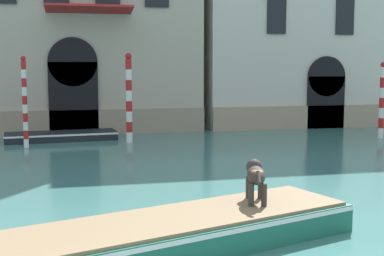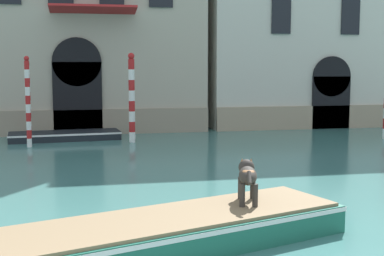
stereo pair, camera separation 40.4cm
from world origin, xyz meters
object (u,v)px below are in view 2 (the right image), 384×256
mooring_pole_1 (28,101)px  mooring_pole_0 (28,102)px  mooring_pole_3 (132,97)px  boat_moored_near_palazzo (65,135)px  dog_on_deck (248,175)px  boat_foreground (139,237)px

mooring_pole_1 → mooring_pole_0: bearing=94.6°
mooring_pole_0 → mooring_pole_3: bearing=-7.6°
boat_moored_near_palazzo → dog_on_deck: bearing=-79.7°
boat_moored_near_palazzo → mooring_pole_1: bearing=-132.3°
dog_on_deck → mooring_pole_1: bearing=37.4°
mooring_pole_0 → mooring_pole_1: (0.09, -1.07, 0.11)m
boat_foreground → mooring_pole_0: 14.62m
mooring_pole_1 → mooring_pole_3: (4.18, 0.50, 0.08)m
boat_foreground → boat_moored_near_palazzo: 15.03m
boat_foreground → boat_moored_near_palazzo: boat_foreground is taller
dog_on_deck → boat_moored_near_palazzo: dog_on_deck is taller
boat_foreground → mooring_pole_0: (-3.17, 14.20, 1.41)m
boat_foreground → dog_on_deck: size_ratio=6.93×
boat_foreground → mooring_pole_1: 13.57m
mooring_pole_0 → mooring_pole_3: 4.31m
mooring_pole_0 → mooring_pole_3: (4.27, -0.57, 0.19)m
boat_foreground → mooring_pole_1: (-3.09, 13.13, 1.52)m
boat_moored_near_palazzo → mooring_pole_1: 2.78m
dog_on_deck → mooring_pole_0: bearing=36.0°
boat_moored_near_palazzo → mooring_pole_0: 2.21m
mooring_pole_3 → mooring_pole_1: bearing=-173.2°
dog_on_deck → boat_moored_near_palazzo: bearing=29.8°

